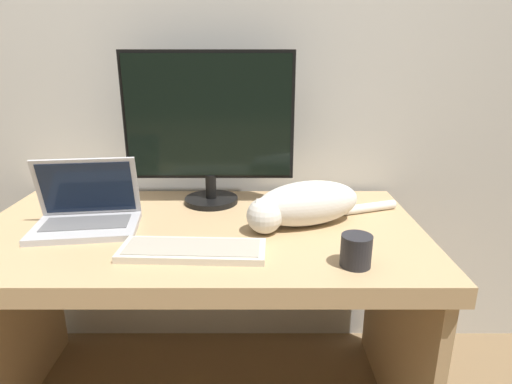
{
  "coord_description": "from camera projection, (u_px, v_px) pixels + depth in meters",
  "views": [
    {
      "loc": [
        0.19,
        -0.91,
        1.25
      ],
      "look_at": [
        0.19,
        0.34,
        0.84
      ],
      "focal_mm": 30.0,
      "sensor_mm": 36.0,
      "label": 1
    }
  ],
  "objects": [
    {
      "name": "wall_back",
      "position": [
        207.0,
        40.0,
        1.63
      ],
      "size": [
        6.4,
        0.06,
        2.6
      ],
      "color": "silver",
      "rests_on": "ground_plane"
    },
    {
      "name": "desk",
      "position": [
        201.0,
        268.0,
        1.44
      ],
      "size": [
        1.45,
        0.76,
        0.71
      ],
      "color": "tan",
      "rests_on": "ground_plane"
    },
    {
      "name": "monitor",
      "position": [
        209.0,
        125.0,
        1.53
      ],
      "size": [
        0.61,
        0.2,
        0.55
      ],
      "color": "black",
      "rests_on": "desk"
    },
    {
      "name": "laptop",
      "position": [
        86.0,
        214.0,
        1.37
      ],
      "size": [
        0.35,
        0.26,
        0.22
      ],
      "rotation": [
        0.0,
        0.0,
        0.13
      ],
      "color": "#B7B7BC",
      "rests_on": "desk"
    },
    {
      "name": "external_keyboard",
      "position": [
        193.0,
        250.0,
        1.2
      ],
      "size": [
        0.42,
        0.16,
        0.02
      ],
      "rotation": [
        0.0,
        0.0,
        -0.04
      ],
      "color": "beige",
      "rests_on": "desk"
    },
    {
      "name": "cat",
      "position": [
        304.0,
        204.0,
        1.39
      ],
      "size": [
        0.54,
        0.3,
        0.15
      ],
      "rotation": [
        0.0,
        0.0,
        0.35
      ],
      "color": "silver",
      "rests_on": "desk"
    },
    {
      "name": "coffee_mug",
      "position": [
        356.0,
        251.0,
        1.13
      ],
      "size": [
        0.08,
        0.08,
        0.09
      ],
      "color": "#232328",
      "rests_on": "desk"
    }
  ]
}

